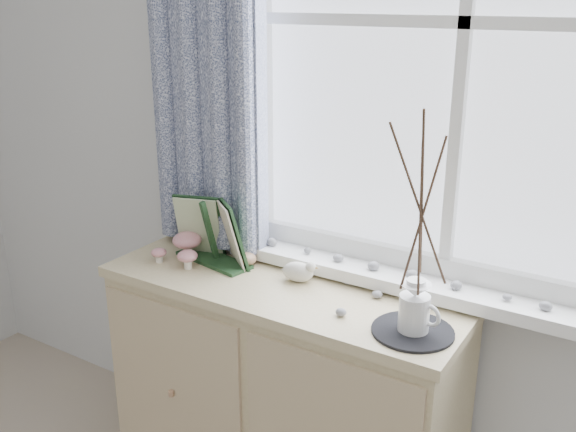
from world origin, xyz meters
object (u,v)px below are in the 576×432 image
object	(u,v)px
botanical_book	(207,232)
toadstool_cluster	(184,246)
sideboard	(283,397)
twig_pitcher	(422,205)

from	to	relation	value
botanical_book	toadstool_cluster	size ratio (longest dim) A/B	1.86
sideboard	twig_pitcher	distance (m)	0.92
sideboard	toadstool_cluster	bearing A→B (deg)	-176.58
sideboard	twig_pitcher	size ratio (longest dim) A/B	1.89
sideboard	toadstool_cluster	xyz separation A→B (m)	(-0.38, -0.02, 0.48)
sideboard	botanical_book	bearing A→B (deg)	-178.89
twig_pitcher	toadstool_cluster	bearing A→B (deg)	-165.17
sideboard	twig_pitcher	xyz separation A→B (m)	(0.47, -0.08, 0.79)
sideboard	botanical_book	xyz separation A→B (m)	(-0.30, -0.01, 0.54)
toadstool_cluster	twig_pitcher	bearing A→B (deg)	-3.54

